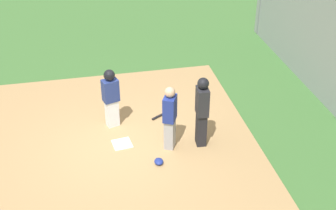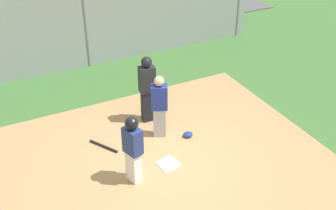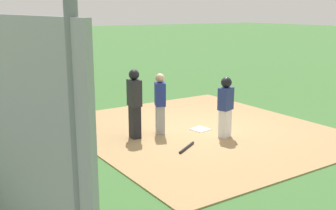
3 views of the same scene
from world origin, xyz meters
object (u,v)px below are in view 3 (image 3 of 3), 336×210
(catcher, at_px, (160,103))
(umpire, at_px, (135,102))
(runner, at_px, (226,104))
(home_plate, at_px, (200,129))
(baseball_bat, at_px, (187,147))
(catcher_mask, at_px, (160,124))

(catcher, height_order, umpire, umpire)
(umpire, distance_m, runner, 2.32)
(home_plate, height_order, catcher, catcher)
(umpire, relative_size, baseball_bat, 2.18)
(home_plate, bearing_deg, catcher_mask, -141.27)
(home_plate, height_order, baseball_bat, baseball_bat)
(umpire, bearing_deg, baseball_bat, -63.14)
(home_plate, xyz_separation_m, umpire, (-0.35, -1.85, 0.93))
(home_plate, relative_size, catcher_mask, 1.83)
(baseball_bat, bearing_deg, umpire, 81.79)
(baseball_bat, bearing_deg, catcher, 52.93)
(umpire, height_order, runner, umpire)
(catcher, distance_m, baseball_bat, 1.62)
(runner, bearing_deg, home_plate, -8.98)
(catcher, bearing_deg, runner, -18.56)
(runner, height_order, catcher_mask, runner)
(umpire, height_order, catcher_mask, umpire)
(baseball_bat, bearing_deg, runner, -22.41)
(umpire, xyz_separation_m, runner, (1.22, 1.98, -0.05))
(baseball_bat, distance_m, catcher_mask, 2.05)
(home_plate, bearing_deg, catcher, -106.36)
(home_plate, relative_size, baseball_bat, 0.54)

